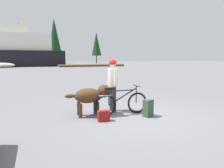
{
  "coord_description": "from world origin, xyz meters",
  "views": [
    {
      "loc": [
        -2.81,
        -5.21,
        1.74
      ],
      "look_at": [
        -0.38,
        1.13,
        0.85
      ],
      "focal_mm": 32.23,
      "sensor_mm": 36.0,
      "label": 1
    }
  ],
  "objects_px": {
    "backpack": "(148,108)",
    "handbag_pannier": "(104,116)",
    "person_cyclist": "(113,80)",
    "dog": "(91,95)",
    "bicycle": "(121,103)"
  },
  "relations": [
    {
      "from": "bicycle",
      "to": "handbag_pannier",
      "type": "relative_size",
      "value": 5.35
    },
    {
      "from": "backpack",
      "to": "handbag_pannier",
      "type": "xyz_separation_m",
      "value": [
        -1.38,
        0.06,
        -0.11
      ]
    },
    {
      "from": "person_cyclist",
      "to": "handbag_pannier",
      "type": "height_order",
      "value": "person_cyclist"
    },
    {
      "from": "dog",
      "to": "handbag_pannier",
      "type": "bearing_deg",
      "value": -75.87
    },
    {
      "from": "bicycle",
      "to": "handbag_pannier",
      "type": "xyz_separation_m",
      "value": [
        -0.71,
        -0.39,
        -0.22
      ]
    },
    {
      "from": "handbag_pannier",
      "to": "dog",
      "type": "bearing_deg",
      "value": 104.13
    },
    {
      "from": "bicycle",
      "to": "dog",
      "type": "height_order",
      "value": "dog"
    },
    {
      "from": "person_cyclist",
      "to": "dog",
      "type": "xyz_separation_m",
      "value": [
        -0.77,
        -0.21,
        -0.4
      ]
    },
    {
      "from": "bicycle",
      "to": "person_cyclist",
      "type": "xyz_separation_m",
      "value": [
        -0.1,
        0.47,
        0.65
      ]
    },
    {
      "from": "bicycle",
      "to": "handbag_pannier",
      "type": "height_order",
      "value": "bicycle"
    },
    {
      "from": "bicycle",
      "to": "backpack",
      "type": "relative_size",
      "value": 3.34
    },
    {
      "from": "person_cyclist",
      "to": "dog",
      "type": "relative_size",
      "value": 1.23
    },
    {
      "from": "dog",
      "to": "backpack",
      "type": "distance_m",
      "value": 1.74
    },
    {
      "from": "bicycle",
      "to": "person_cyclist",
      "type": "distance_m",
      "value": 0.81
    },
    {
      "from": "person_cyclist",
      "to": "dog",
      "type": "distance_m",
      "value": 0.9
    }
  ]
}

